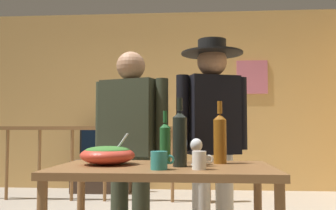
# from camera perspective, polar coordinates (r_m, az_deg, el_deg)

# --- Properties ---
(back_wall) EXTENTS (5.82, 0.10, 2.85)m
(back_wall) POSITION_cam_1_polar(r_m,az_deg,el_deg) (6.04, 0.61, 0.76)
(back_wall) COLOR tan
(back_wall) RESTS_ON ground_plane
(framed_picture) EXTENTS (0.48, 0.03, 0.53)m
(framed_picture) POSITION_cam_1_polar(r_m,az_deg,el_deg) (6.07, 12.74, 4.19)
(framed_picture) COLOR #C4667F
(stair_railing) EXTENTS (3.28, 0.10, 1.05)m
(stair_railing) POSITION_cam_1_polar(r_m,az_deg,el_deg) (5.08, -7.08, -7.26)
(stair_railing) COLOR brown
(stair_railing) RESTS_ON ground_plane
(tv_console) EXTENTS (0.90, 0.40, 0.48)m
(tv_console) POSITION_cam_1_polar(r_m,az_deg,el_deg) (5.88, -10.02, -10.67)
(tv_console) COLOR #38281E
(tv_console) RESTS_ON ground_plane
(flat_screen_tv) EXTENTS (0.68, 0.12, 0.50)m
(flat_screen_tv) POSITION_cam_1_polar(r_m,az_deg,el_deg) (5.81, -10.04, -5.49)
(flat_screen_tv) COLOR black
(flat_screen_tv) RESTS_ON tv_console
(serving_table) EXTENTS (1.21, 0.70, 0.77)m
(serving_table) POSITION_cam_1_polar(r_m,az_deg,el_deg) (2.11, -0.65, -11.71)
(serving_table) COLOR brown
(serving_table) RESTS_ON ground_plane
(salad_bowl) EXTENTS (0.32, 0.32, 0.18)m
(salad_bowl) POSITION_cam_1_polar(r_m,az_deg,el_deg) (2.20, -9.22, -7.43)
(salad_bowl) COLOR #CC3D2D
(salad_bowl) RESTS_ON serving_table
(wine_glass) EXTENTS (0.07, 0.07, 0.15)m
(wine_glass) POSITION_cam_1_polar(r_m,az_deg,el_deg) (2.16, 4.36, -6.34)
(wine_glass) COLOR silver
(wine_glass) RESTS_ON serving_table
(wine_bottle_dark) EXTENTS (0.08, 0.08, 0.38)m
(wine_bottle_dark) POSITION_cam_1_polar(r_m,az_deg,el_deg) (2.05, 1.82, -5.01)
(wine_bottle_dark) COLOR black
(wine_bottle_dark) RESTS_ON serving_table
(wine_bottle_amber) EXTENTS (0.08, 0.08, 0.37)m
(wine_bottle_amber) POSITION_cam_1_polar(r_m,az_deg,el_deg) (2.25, 7.95, -4.95)
(wine_bottle_amber) COLOR brown
(wine_bottle_amber) RESTS_ON serving_table
(wine_bottle_green) EXTENTS (0.07, 0.07, 0.31)m
(wine_bottle_green) POSITION_cam_1_polar(r_m,az_deg,el_deg) (2.24, -0.44, -5.67)
(wine_bottle_green) COLOR #1E5628
(wine_bottle_green) RESTS_ON serving_table
(mug_teal) EXTENTS (0.12, 0.09, 0.09)m
(mug_teal) POSITION_cam_1_polar(r_m,az_deg,el_deg) (1.92, -1.33, -8.47)
(mug_teal) COLOR teal
(mug_teal) RESTS_ON serving_table
(mug_white) EXTENTS (0.11, 0.07, 0.09)m
(mug_white) POSITION_cam_1_polar(r_m,az_deg,el_deg) (1.93, 4.87, -8.42)
(mug_white) COLOR white
(mug_white) RESTS_ON serving_table
(person_standing_left) EXTENTS (0.57, 0.35, 1.55)m
(person_standing_left) POSITION_cam_1_polar(r_m,az_deg,el_deg) (2.76, -5.77, -4.92)
(person_standing_left) COLOR #2D3323
(person_standing_left) RESTS_ON ground_plane
(person_standing_right) EXTENTS (0.52, 0.45, 1.63)m
(person_standing_right) POSITION_cam_1_polar(r_m,az_deg,el_deg) (2.72, 6.83, -3.85)
(person_standing_right) COLOR beige
(person_standing_right) RESTS_ON ground_plane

